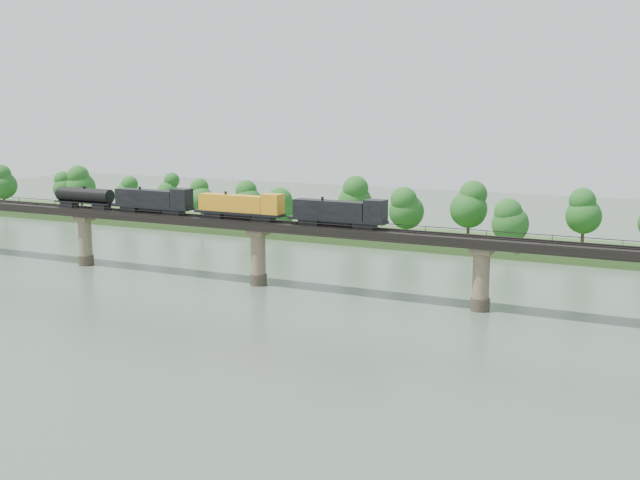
% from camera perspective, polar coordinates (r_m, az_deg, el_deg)
% --- Properties ---
extents(ground, '(400.00, 400.00, 0.00)m').
position_cam_1_polar(ground, '(118.81, -11.90, -6.00)').
color(ground, '#3C4D3D').
rests_on(ground, ground).
extents(far_bank, '(300.00, 24.00, 1.60)m').
position_cam_1_polar(far_bank, '(190.88, 4.14, 0.30)').
color(far_bank, '#2A491D').
rests_on(far_bank, ground).
extents(bridge, '(236.00, 30.00, 11.50)m').
position_cam_1_polar(bridge, '(141.59, -4.41, -1.04)').
color(bridge, '#473A2D').
rests_on(bridge, ground).
extents(bridge_superstructure, '(220.00, 4.90, 0.75)m').
position_cam_1_polar(bridge_superstructure, '(140.56, -4.45, 1.49)').
color(bridge_superstructure, black).
rests_on(bridge_superstructure, bridge).
extents(far_treeline, '(289.06, 17.54, 13.60)m').
position_cam_1_polar(far_treeline, '(189.00, 1.35, 2.69)').
color(far_treeline, '#382619').
rests_on(far_treeline, far_bank).
extents(freight_train, '(70.55, 2.75, 4.86)m').
position_cam_1_polar(freight_train, '(145.73, -7.86, 2.52)').
color(freight_train, black).
rests_on(freight_train, bridge).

